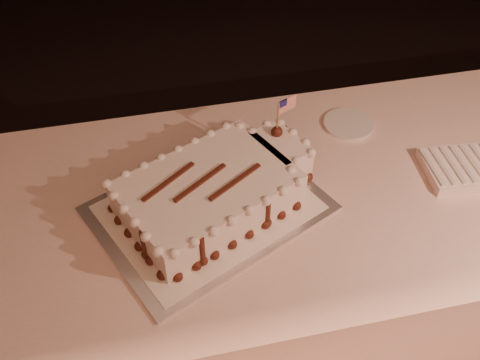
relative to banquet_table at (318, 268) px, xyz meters
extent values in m
cube|color=beige|center=(0.00, 0.00, 0.00)|extent=(2.40, 0.80, 0.75)
cube|color=silver|center=(-0.33, -0.02, 0.38)|extent=(0.65, 0.59, 0.01)
cube|color=white|center=(-0.33, -0.02, 0.38)|extent=(0.59, 0.53, 0.00)
cube|color=white|center=(-0.33, -0.02, 0.43)|extent=(0.48, 0.41, 0.10)
cube|color=white|center=(-0.13, 0.08, 0.43)|extent=(0.15, 0.18, 0.10)
sphere|color=#542115|center=(-0.44, -0.21, 0.39)|extent=(0.02, 0.02, 0.02)
sphere|color=#542115|center=(-0.39, -0.19, 0.39)|extent=(0.02, 0.02, 0.02)
sphere|color=#542115|center=(-0.35, -0.17, 0.39)|extent=(0.02, 0.02, 0.02)
sphere|color=#542115|center=(-0.30, -0.15, 0.39)|extent=(0.02, 0.02, 0.02)
sphere|color=#542115|center=(-0.26, -0.13, 0.39)|extent=(0.02, 0.02, 0.02)
sphere|color=#542115|center=(-0.21, -0.11, 0.39)|extent=(0.02, 0.02, 0.02)
sphere|color=#542115|center=(-0.17, -0.09, 0.39)|extent=(0.02, 0.02, 0.02)
sphere|color=#542115|center=(-0.12, -0.07, 0.39)|extent=(0.02, 0.02, 0.02)
sphere|color=#542115|center=(-0.13, -0.02, 0.39)|extent=(0.02, 0.02, 0.02)
sphere|color=#542115|center=(-0.11, 0.00, 0.39)|extent=(0.02, 0.02, 0.02)
sphere|color=#542115|center=(-0.06, 0.03, 0.39)|extent=(0.02, 0.02, 0.02)
sphere|color=#542115|center=(-0.07, 0.06, 0.39)|extent=(0.02, 0.02, 0.02)
sphere|color=#542115|center=(-0.09, 0.11, 0.39)|extent=(0.02, 0.02, 0.02)
sphere|color=#542115|center=(-0.11, 0.15, 0.39)|extent=(0.02, 0.02, 0.02)
sphere|color=#542115|center=(-0.14, 0.16, 0.39)|extent=(0.02, 0.02, 0.02)
sphere|color=#542115|center=(-0.19, 0.14, 0.39)|extent=(0.02, 0.02, 0.02)
sphere|color=#542115|center=(-0.22, 0.16, 0.39)|extent=(0.02, 0.02, 0.02)
sphere|color=#542115|center=(-0.25, 0.17, 0.39)|extent=(0.02, 0.02, 0.02)
sphere|color=#542115|center=(-0.30, 0.15, 0.39)|extent=(0.02, 0.02, 0.02)
sphere|color=#542115|center=(-0.34, 0.13, 0.39)|extent=(0.02, 0.02, 0.02)
sphere|color=#542115|center=(-0.39, 0.11, 0.39)|extent=(0.02, 0.02, 0.02)
sphere|color=#542115|center=(-0.43, 0.09, 0.39)|extent=(0.02, 0.02, 0.02)
sphere|color=#542115|center=(-0.48, 0.07, 0.39)|extent=(0.02, 0.02, 0.02)
sphere|color=#542115|center=(-0.52, 0.04, 0.39)|extent=(0.02, 0.02, 0.02)
sphere|color=#542115|center=(-0.57, 0.02, 0.39)|extent=(0.02, 0.02, 0.02)
sphere|color=#542115|center=(-0.55, -0.02, 0.39)|extent=(0.02, 0.02, 0.02)
sphere|color=#542115|center=(-0.53, -0.06, 0.39)|extent=(0.02, 0.02, 0.02)
sphere|color=#542115|center=(-0.51, -0.11, 0.39)|extent=(0.02, 0.02, 0.02)
sphere|color=#542115|center=(-0.49, -0.15, 0.39)|extent=(0.02, 0.02, 0.02)
sphere|color=#542115|center=(-0.47, -0.20, 0.39)|extent=(0.02, 0.02, 0.02)
sphere|color=white|center=(-0.44, -0.21, 0.48)|extent=(0.02, 0.02, 0.02)
sphere|color=white|center=(-0.39, -0.19, 0.48)|extent=(0.02, 0.02, 0.02)
sphere|color=white|center=(-0.35, -0.17, 0.48)|extent=(0.02, 0.02, 0.02)
sphere|color=white|center=(-0.30, -0.15, 0.48)|extent=(0.02, 0.02, 0.02)
sphere|color=white|center=(-0.26, -0.13, 0.48)|extent=(0.02, 0.02, 0.02)
sphere|color=white|center=(-0.21, -0.11, 0.48)|extent=(0.02, 0.02, 0.02)
sphere|color=white|center=(-0.17, -0.09, 0.48)|extent=(0.02, 0.02, 0.02)
sphere|color=white|center=(-0.12, -0.07, 0.48)|extent=(0.02, 0.02, 0.02)
sphere|color=white|center=(-0.13, -0.02, 0.48)|extent=(0.02, 0.02, 0.02)
sphere|color=white|center=(-0.11, 0.00, 0.48)|extent=(0.02, 0.02, 0.02)
sphere|color=white|center=(-0.06, 0.03, 0.48)|extent=(0.02, 0.02, 0.02)
sphere|color=white|center=(-0.07, 0.06, 0.48)|extent=(0.02, 0.02, 0.02)
sphere|color=white|center=(-0.09, 0.11, 0.48)|extent=(0.02, 0.02, 0.02)
sphere|color=white|center=(-0.11, 0.15, 0.48)|extent=(0.02, 0.02, 0.02)
sphere|color=white|center=(-0.14, 0.16, 0.48)|extent=(0.02, 0.02, 0.02)
sphere|color=white|center=(-0.19, 0.14, 0.48)|extent=(0.02, 0.02, 0.02)
sphere|color=white|center=(-0.22, 0.16, 0.48)|extent=(0.02, 0.02, 0.02)
sphere|color=white|center=(-0.25, 0.17, 0.48)|extent=(0.02, 0.02, 0.02)
sphere|color=white|center=(-0.30, 0.15, 0.48)|extent=(0.02, 0.02, 0.02)
sphere|color=white|center=(-0.34, 0.13, 0.48)|extent=(0.02, 0.02, 0.02)
sphere|color=white|center=(-0.39, 0.11, 0.48)|extent=(0.02, 0.02, 0.02)
sphere|color=white|center=(-0.43, 0.09, 0.48)|extent=(0.02, 0.02, 0.02)
sphere|color=white|center=(-0.48, 0.07, 0.48)|extent=(0.02, 0.02, 0.02)
sphere|color=white|center=(-0.52, 0.04, 0.48)|extent=(0.02, 0.02, 0.02)
sphere|color=white|center=(-0.57, 0.02, 0.48)|extent=(0.02, 0.02, 0.02)
sphere|color=white|center=(-0.55, -0.02, 0.48)|extent=(0.02, 0.02, 0.02)
sphere|color=white|center=(-0.53, -0.06, 0.48)|extent=(0.02, 0.02, 0.02)
sphere|color=white|center=(-0.51, -0.11, 0.48)|extent=(0.02, 0.02, 0.02)
sphere|color=white|center=(-0.49, -0.15, 0.48)|extent=(0.02, 0.02, 0.02)
sphere|color=white|center=(-0.47, -0.20, 0.48)|extent=(0.02, 0.02, 0.02)
cylinder|color=#542115|center=(-0.38, -0.18, 0.43)|extent=(0.01, 0.01, 0.09)
sphere|color=#542115|center=(-0.38, -0.18, 0.39)|extent=(0.02, 0.02, 0.02)
cylinder|color=#542115|center=(-0.21, -0.10, 0.43)|extent=(0.01, 0.01, 0.09)
sphere|color=#542115|center=(-0.21, -0.10, 0.39)|extent=(0.02, 0.02, 0.02)
cylinder|color=#542115|center=(-0.11, 0.00, 0.43)|extent=(0.01, 0.01, 0.09)
sphere|color=#542115|center=(-0.11, 0.00, 0.39)|extent=(0.02, 0.02, 0.02)
cylinder|color=#542115|center=(-0.10, 0.14, 0.43)|extent=(0.01, 0.01, 0.09)
sphere|color=#542115|center=(-0.10, 0.14, 0.39)|extent=(0.02, 0.02, 0.02)
cylinder|color=#542115|center=(-0.22, 0.18, 0.43)|extent=(0.01, 0.01, 0.09)
sphere|color=#542115|center=(-0.22, 0.18, 0.39)|extent=(0.02, 0.02, 0.02)
cylinder|color=#542115|center=(-0.39, 0.10, 0.43)|extent=(0.01, 0.01, 0.09)
sphere|color=#542115|center=(-0.39, 0.10, 0.39)|extent=(0.02, 0.02, 0.02)
cylinder|color=#542115|center=(-0.56, 0.03, 0.43)|extent=(0.01, 0.01, 0.09)
sphere|color=#542115|center=(-0.56, 0.03, 0.39)|extent=(0.02, 0.02, 0.02)
cylinder|color=#542115|center=(-0.50, -0.14, 0.43)|extent=(0.01, 0.01, 0.09)
sphere|color=#542115|center=(-0.50, -0.14, 0.39)|extent=(0.02, 0.02, 0.02)
cube|color=#542115|center=(-0.42, 0.00, 0.48)|extent=(0.14, 0.11, 0.01)
cube|color=#542115|center=(-0.35, -0.02, 0.48)|extent=(0.14, 0.10, 0.01)
cube|color=#542115|center=(-0.27, -0.04, 0.48)|extent=(0.14, 0.10, 0.01)
sphere|color=#542115|center=(-0.13, 0.11, 0.49)|extent=(0.03, 0.03, 0.03)
cylinder|color=tan|center=(-0.13, 0.11, 0.52)|extent=(0.00, 0.00, 0.11)
cube|color=red|center=(-0.10, 0.12, 0.56)|extent=(0.05, 0.03, 0.04)
cube|color=navy|center=(-0.12, 0.12, 0.57)|extent=(0.02, 0.01, 0.02)
cube|color=white|center=(0.36, -0.03, 0.39)|extent=(0.23, 0.18, 0.03)
cube|color=silver|center=(0.26, -0.02, 0.41)|extent=(0.01, 0.14, 0.01)
cube|color=silver|center=(0.29, -0.03, 0.41)|extent=(0.01, 0.14, 0.01)
cube|color=silver|center=(0.32, -0.03, 0.41)|extent=(0.01, 0.14, 0.01)
cube|color=silver|center=(0.34, -0.03, 0.41)|extent=(0.01, 0.14, 0.01)
cube|color=silver|center=(0.37, -0.03, 0.41)|extent=(0.01, 0.14, 0.01)
cylinder|color=silver|center=(0.12, 0.22, 0.38)|extent=(0.14, 0.14, 0.01)
camera|label=1|loc=(-0.45, -0.90, 1.38)|focal=40.00mm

